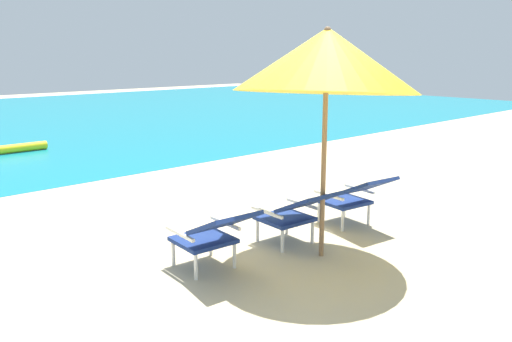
# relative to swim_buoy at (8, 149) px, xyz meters

# --- Properties ---
(ground_plane) EXTENTS (40.00, 40.00, 0.00)m
(ground_plane) POSITION_rel_swim_buoy_xyz_m (0.48, -3.43, -0.10)
(ground_plane) COLOR #CCB78E
(swim_buoy) EXTENTS (1.60, 0.18, 0.18)m
(swim_buoy) POSITION_rel_swim_buoy_xyz_m (0.00, 0.00, 0.00)
(swim_buoy) COLOR yellow
(swim_buoy) RESTS_ON ocean_band
(lounge_chair_left) EXTENTS (0.60, 0.91, 0.68)m
(lounge_chair_left) POSITION_rel_swim_buoy_xyz_m (-0.57, -7.71, 0.31)
(lounge_chair_left) COLOR navy
(lounge_chair_left) RESTS_ON ground_plane
(lounge_chair_center) EXTENTS (0.59, 0.91, 0.68)m
(lounge_chair_center) POSITION_rel_swim_buoy_xyz_m (0.51, -7.77, 0.31)
(lounge_chair_center) COLOR navy
(lounge_chair_center) RESTS_ON ground_plane
(lounge_chair_right) EXTENTS (0.64, 0.94, 0.68)m
(lounge_chair_right) POSITION_rel_swim_buoy_xyz_m (1.52, -7.79, 0.31)
(lounge_chair_right) COLOR navy
(lounge_chair_right) RESTS_ON ground_plane
(beach_umbrella_center) EXTENTS (2.48, 2.46, 2.38)m
(beach_umbrella_center) POSITION_rel_swim_buoy_xyz_m (0.52, -8.13, 1.89)
(beach_umbrella_center) COLOR olive
(beach_umbrella_center) RESTS_ON ground_plane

